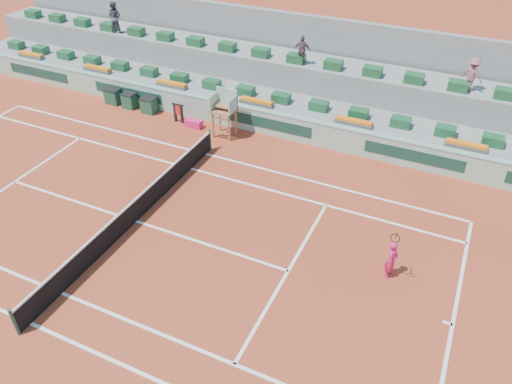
% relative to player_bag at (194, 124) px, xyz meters
% --- Properties ---
extents(ground, '(90.00, 90.00, 0.00)m').
position_rel_player_bag_xyz_m(ground, '(1.86, -7.51, -0.20)').
color(ground, '#99351D').
rests_on(ground, ground).
extents(seating_tier_lower, '(36.00, 4.00, 1.20)m').
position_rel_player_bag_xyz_m(seating_tier_lower, '(1.86, 3.19, 0.40)').
color(seating_tier_lower, gray).
rests_on(seating_tier_lower, ground).
extents(seating_tier_upper, '(36.00, 2.40, 2.60)m').
position_rel_player_bag_xyz_m(seating_tier_upper, '(1.86, 4.79, 1.10)').
color(seating_tier_upper, gray).
rests_on(seating_tier_upper, ground).
extents(stadium_back_wall, '(36.00, 0.40, 4.40)m').
position_rel_player_bag_xyz_m(stadium_back_wall, '(1.86, 6.39, 2.00)').
color(stadium_back_wall, gray).
rests_on(stadium_back_wall, ground).
extents(player_bag, '(0.89, 0.40, 0.40)m').
position_rel_player_bag_xyz_m(player_bag, '(0.00, 0.00, 0.00)').
color(player_bag, '#E41D67').
rests_on(player_bag, ground).
extents(spectator_left, '(1.01, 0.87, 1.79)m').
position_rel_player_bag_xyz_m(spectator_left, '(-7.49, 4.06, 3.29)').
color(spectator_left, '#474853').
rests_on(spectator_left, seating_tier_upper).
extents(spectator_mid, '(0.90, 0.44, 1.49)m').
position_rel_player_bag_xyz_m(spectator_mid, '(4.21, 4.04, 3.15)').
color(spectator_mid, '#6E4958').
rests_on(spectator_mid, seating_tier_upper).
extents(spectator_right, '(1.16, 0.93, 1.56)m').
position_rel_player_bag_xyz_m(spectator_right, '(12.32, 4.36, 3.18)').
color(spectator_right, '#A0505E').
rests_on(spectator_right, seating_tier_upper).
extents(court_lines, '(23.89, 11.09, 0.01)m').
position_rel_player_bag_xyz_m(court_lines, '(1.86, -7.51, -0.19)').
color(court_lines, white).
rests_on(court_lines, ground).
extents(tennis_net, '(0.10, 11.97, 1.10)m').
position_rel_player_bag_xyz_m(tennis_net, '(1.86, -7.51, 0.33)').
color(tennis_net, black).
rests_on(tennis_net, ground).
extents(advertising_hoarding, '(36.00, 0.34, 1.26)m').
position_rel_player_bag_xyz_m(advertising_hoarding, '(1.88, 0.98, 0.44)').
color(advertising_hoarding, '#97BEA7').
rests_on(advertising_hoarding, ground).
extents(umpire_chair, '(1.10, 0.90, 2.40)m').
position_rel_player_bag_xyz_m(umpire_chair, '(1.86, -0.02, 1.34)').
color(umpire_chair, '#935B37').
rests_on(umpire_chair, ground).
extents(seat_row_lower, '(32.90, 0.60, 0.44)m').
position_rel_player_bag_xyz_m(seat_row_lower, '(1.86, 2.29, 1.22)').
color(seat_row_lower, '#1B522C').
rests_on(seat_row_lower, seating_tier_lower).
extents(seat_row_upper, '(32.90, 0.60, 0.44)m').
position_rel_player_bag_xyz_m(seat_row_upper, '(1.86, 4.19, 2.62)').
color(seat_row_upper, '#1B522C').
rests_on(seat_row_upper, seating_tier_upper).
extents(flower_planters, '(26.80, 0.36, 0.28)m').
position_rel_player_bag_xyz_m(flower_planters, '(0.36, 1.49, 1.14)').
color(flower_planters, '#535353').
rests_on(flower_planters, seating_tier_lower).
extents(drink_cooler_a, '(0.79, 0.68, 0.84)m').
position_rel_player_bag_xyz_m(drink_cooler_a, '(-3.01, 0.43, 0.22)').
color(drink_cooler_a, '#174630').
rests_on(drink_cooler_a, ground).
extents(drink_cooler_b, '(0.71, 0.62, 0.84)m').
position_rel_player_bag_xyz_m(drink_cooler_b, '(-4.30, 0.44, 0.22)').
color(drink_cooler_b, '#174630').
rests_on(drink_cooler_b, ground).
extents(drink_cooler_c, '(0.83, 0.72, 0.84)m').
position_rel_player_bag_xyz_m(drink_cooler_c, '(-5.44, 0.53, 0.22)').
color(drink_cooler_c, '#174630').
rests_on(drink_cooler_c, ground).
extents(towel_rack, '(0.69, 0.11, 1.03)m').
position_rel_player_bag_xyz_m(towel_rack, '(-0.97, 0.14, 0.41)').
color(towel_rack, black).
rests_on(towel_rack, ground).
extents(tennis_player, '(0.40, 0.85, 2.28)m').
position_rel_player_bag_xyz_m(tennis_player, '(11.46, -6.26, 0.56)').
color(tennis_player, '#E41D67').
rests_on(tennis_player, ground).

